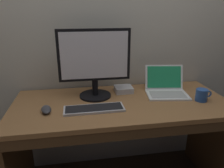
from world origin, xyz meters
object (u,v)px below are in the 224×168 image
at_px(laptop_white, 166,88).
at_px(coffee_mug, 202,95).
at_px(wired_keyboard, 94,109).
at_px(external_monitor, 94,61).
at_px(external_drive_box, 124,89).
at_px(computer_mouse, 46,109).

bearing_deg(laptop_white, coffee_mug, -41.46).
bearing_deg(wired_keyboard, laptop_white, 18.97).
xyz_separation_m(external_monitor, external_drive_box, (0.24, 0.07, -0.26)).
bearing_deg(external_monitor, wired_keyboard, -97.46).
bearing_deg(external_monitor, laptop_white, -1.87).
bearing_deg(external_drive_box, computer_mouse, -155.04).
relative_size(laptop_white, external_drive_box, 2.48).
xyz_separation_m(wired_keyboard, external_drive_box, (0.27, 0.29, 0.01)).
distance_m(external_drive_box, coffee_mug, 0.59).
bearing_deg(external_drive_box, wired_keyboard, -132.38).
height_order(laptop_white, coffee_mug, laptop_white).
distance_m(external_monitor, external_drive_box, 0.36).
bearing_deg(external_monitor, coffee_mug, -14.42).
bearing_deg(coffee_mug, wired_keyboard, -178.18).
bearing_deg(computer_mouse, coffee_mug, -11.22).
bearing_deg(external_drive_box, coffee_mug, -26.63).
bearing_deg(computer_mouse, wired_keyboard, -15.30).
xyz_separation_m(laptop_white, external_monitor, (-0.56, 0.02, 0.24)).
relative_size(laptop_white, computer_mouse, 2.82).
xyz_separation_m(laptop_white, wired_keyboard, (-0.59, -0.20, -0.04)).
bearing_deg(laptop_white, wired_keyboard, -161.03).
xyz_separation_m(external_monitor, computer_mouse, (-0.34, -0.20, -0.26)).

